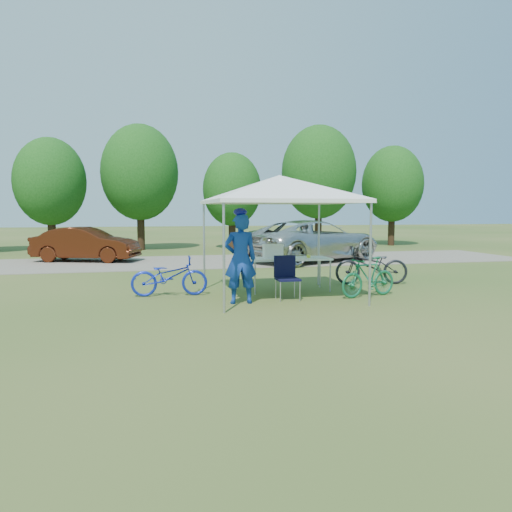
{
  "coord_description": "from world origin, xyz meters",
  "views": [
    {
      "loc": [
        -3.03,
        -10.76,
        1.96
      ],
      "look_at": [
        -0.07,
        2.0,
        0.75
      ],
      "focal_mm": 35.0,
      "sensor_mm": 36.0,
      "label": 1
    }
  ],
  "objects_px": {
    "bike_blue": "(169,276)",
    "minivan": "(313,240)",
    "bike_dark": "(372,265)",
    "folding_chair": "(286,273)",
    "bike_green": "(368,277)",
    "cooler": "(273,251)",
    "folding_table": "(289,260)",
    "cyclist": "(240,259)",
    "sedan": "(86,244)"
  },
  "relations": [
    {
      "from": "cyclist",
      "to": "folding_chair",
      "type": "bearing_deg",
      "value": -163.21
    },
    {
      "from": "bike_blue",
      "to": "bike_dark",
      "type": "distance_m",
      "value": 5.33
    },
    {
      "from": "sedan",
      "to": "minivan",
      "type": "bearing_deg",
      "value": -82.93
    },
    {
      "from": "bike_blue",
      "to": "bike_green",
      "type": "relative_size",
      "value": 1.15
    },
    {
      "from": "cooler",
      "to": "bike_blue",
      "type": "relative_size",
      "value": 0.27
    },
    {
      "from": "cooler",
      "to": "minivan",
      "type": "distance_m",
      "value": 7.33
    },
    {
      "from": "minivan",
      "to": "bike_green",
      "type": "bearing_deg",
      "value": 144.93
    },
    {
      "from": "folding_table",
      "to": "bike_green",
      "type": "bearing_deg",
      "value": -38.05
    },
    {
      "from": "bike_green",
      "to": "sedan",
      "type": "height_order",
      "value": "sedan"
    },
    {
      "from": "folding_table",
      "to": "sedan",
      "type": "relative_size",
      "value": 0.5
    },
    {
      "from": "folding_chair",
      "to": "sedan",
      "type": "xyz_separation_m",
      "value": [
        -5.13,
        9.35,
        0.1
      ]
    },
    {
      "from": "folding_table",
      "to": "bike_dark",
      "type": "height_order",
      "value": "bike_dark"
    },
    {
      "from": "cyclist",
      "to": "sedan",
      "type": "bearing_deg",
      "value": -65.26
    },
    {
      "from": "bike_dark",
      "to": "sedan",
      "type": "height_order",
      "value": "sedan"
    },
    {
      "from": "bike_blue",
      "to": "minivan",
      "type": "relative_size",
      "value": 0.31
    },
    {
      "from": "folding_table",
      "to": "cooler",
      "type": "xyz_separation_m",
      "value": [
        -0.4,
        0.0,
        0.21
      ]
    },
    {
      "from": "bike_green",
      "to": "minivan",
      "type": "height_order",
      "value": "minivan"
    },
    {
      "from": "bike_dark",
      "to": "sedan",
      "type": "bearing_deg",
      "value": -123.89
    },
    {
      "from": "cyclist",
      "to": "sedan",
      "type": "xyz_separation_m",
      "value": [
        -4.05,
        9.64,
        -0.28
      ]
    },
    {
      "from": "cooler",
      "to": "cyclist",
      "type": "relative_size",
      "value": 0.24
    },
    {
      "from": "bike_dark",
      "to": "sedan",
      "type": "xyz_separation_m",
      "value": [
        -7.94,
        7.79,
        0.16
      ]
    },
    {
      "from": "bike_blue",
      "to": "minivan",
      "type": "xyz_separation_m",
      "value": [
        5.8,
        6.57,
        0.34
      ]
    },
    {
      "from": "folding_chair",
      "to": "bike_green",
      "type": "bearing_deg",
      "value": -2.85
    },
    {
      "from": "folding_table",
      "to": "bike_green",
      "type": "height_order",
      "value": "bike_green"
    },
    {
      "from": "cyclist",
      "to": "bike_green",
      "type": "xyz_separation_m",
      "value": [
        2.97,
        0.13,
        -0.49
      ]
    },
    {
      "from": "cooler",
      "to": "cyclist",
      "type": "xyz_separation_m",
      "value": [
        -1.06,
        -1.32,
        -0.03
      ]
    },
    {
      "from": "sedan",
      "to": "bike_dark",
      "type": "bearing_deg",
      "value": -115.32
    },
    {
      "from": "folding_chair",
      "to": "cooler",
      "type": "bearing_deg",
      "value": 93.56
    },
    {
      "from": "bike_dark",
      "to": "folding_table",
      "type": "bearing_deg",
      "value": -67.09
    },
    {
      "from": "folding_table",
      "to": "minivan",
      "type": "relative_size",
      "value": 0.35
    },
    {
      "from": "cooler",
      "to": "bike_blue",
      "type": "bearing_deg",
      "value": -178.95
    },
    {
      "from": "cooler",
      "to": "folding_chair",
      "type": "bearing_deg",
      "value": -88.34
    },
    {
      "from": "folding_chair",
      "to": "minivan",
      "type": "distance_m",
      "value": 8.25
    },
    {
      "from": "folding_chair",
      "to": "minivan",
      "type": "relative_size",
      "value": 0.17
    },
    {
      "from": "cyclist",
      "to": "bike_green",
      "type": "distance_m",
      "value": 3.02
    },
    {
      "from": "folding_chair",
      "to": "cyclist",
      "type": "relative_size",
      "value": 0.51
    },
    {
      "from": "bike_green",
      "to": "bike_dark",
      "type": "relative_size",
      "value": 0.78
    },
    {
      "from": "bike_dark",
      "to": "minivan",
      "type": "bearing_deg",
      "value": -174.26
    },
    {
      "from": "folding_chair",
      "to": "bike_green",
      "type": "distance_m",
      "value": 1.9
    },
    {
      "from": "cyclist",
      "to": "bike_blue",
      "type": "xyz_separation_m",
      "value": [
        -1.4,
        1.27,
        -0.49
      ]
    },
    {
      "from": "cyclist",
      "to": "sedan",
      "type": "relative_size",
      "value": 0.48
    },
    {
      "from": "sedan",
      "to": "folding_table",
      "type": "bearing_deg",
      "value": -127.4
    },
    {
      "from": "folding_chair",
      "to": "bike_green",
      "type": "relative_size",
      "value": 0.64
    },
    {
      "from": "cyclist",
      "to": "bike_dark",
      "type": "height_order",
      "value": "cyclist"
    },
    {
      "from": "folding_chair",
      "to": "sedan",
      "type": "distance_m",
      "value": 10.66
    },
    {
      "from": "minivan",
      "to": "sedan",
      "type": "distance_m",
      "value": 8.64
    },
    {
      "from": "folding_chair",
      "to": "folding_table",
      "type": "bearing_deg",
      "value": 71.91
    },
    {
      "from": "folding_table",
      "to": "cooler",
      "type": "bearing_deg",
      "value": 180.0
    },
    {
      "from": "folding_chair",
      "to": "bike_green",
      "type": "xyz_separation_m",
      "value": [
        1.89,
        -0.16,
        -0.12
      ]
    },
    {
      "from": "minivan",
      "to": "folding_chair",
      "type": "bearing_deg",
      "value": 131.71
    }
  ]
}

